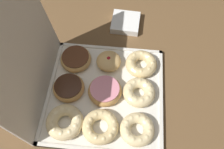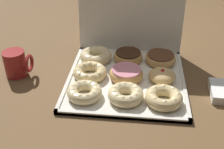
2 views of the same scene
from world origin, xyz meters
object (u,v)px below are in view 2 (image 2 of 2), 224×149
at_px(cruller_donut_1, 126,94).
at_px(chocolate_frosted_donut_8, 160,58).
at_px(pink_frosted_donut_4, 126,74).
at_px(cruller_donut_0, 85,92).
at_px(cruller_donut_3, 90,73).
at_px(donut_box, 126,80).
at_px(chocolate_frosted_donut_7, 129,56).
at_px(cruller_donut_2, 164,97).
at_px(coffee_mug, 16,63).
at_px(jelly_filled_donut_5, 162,76).
at_px(cruller_donut_6, 96,55).

height_order(cruller_donut_1, chocolate_frosted_donut_8, cruller_donut_1).
bearing_deg(pink_frosted_donut_4, cruller_donut_0, -136.30).
distance_m(cruller_donut_3, chocolate_frosted_donut_8, 0.28).
bearing_deg(donut_box, pink_frosted_donut_4, -159.78).
distance_m(cruller_donut_0, cruller_donut_3, 0.11).
bearing_deg(chocolate_frosted_donut_7, cruller_donut_0, -117.65).
xyz_separation_m(cruller_donut_1, cruller_donut_2, (0.12, -0.00, -0.00)).
distance_m(pink_frosted_donut_4, chocolate_frosted_donut_8, 0.18).
bearing_deg(cruller_donut_0, coffee_mug, 155.86).
xyz_separation_m(pink_frosted_donut_4, coffee_mug, (-0.39, 0.00, 0.02)).
bearing_deg(cruller_donut_2, pink_frosted_donut_4, 136.12).
relative_size(chocolate_frosted_donut_7, chocolate_frosted_donut_8, 0.96).
relative_size(cruller_donut_0, chocolate_frosted_donut_8, 0.97).
xyz_separation_m(cruller_donut_1, chocolate_frosted_donut_7, (-0.00, 0.24, -0.00)).
bearing_deg(cruller_donut_0, cruller_donut_2, -0.83).
relative_size(donut_box, cruller_donut_0, 3.62).
height_order(donut_box, cruller_donut_2, cruller_donut_2).
bearing_deg(cruller_donut_1, jelly_filled_donut_5, 44.95).
bearing_deg(jelly_filled_donut_5, chocolate_frosted_donut_8, 90.35).
xyz_separation_m(cruller_donut_3, jelly_filled_donut_5, (0.25, 0.00, 0.00)).
relative_size(pink_frosted_donut_4, coffee_mug, 1.21).
distance_m(cruller_donut_3, cruller_donut_6, 0.12).
bearing_deg(pink_frosted_donut_4, coffee_mug, 179.63).
height_order(cruller_donut_1, jelly_filled_donut_5, jelly_filled_donut_5).
bearing_deg(cruller_donut_3, chocolate_frosted_donut_8, 27.32).
bearing_deg(cruller_donut_2, cruller_donut_3, 154.99).
height_order(cruller_donut_2, chocolate_frosted_donut_8, cruller_donut_2).
relative_size(cruller_donut_0, cruller_donut_3, 0.94).
bearing_deg(chocolate_frosted_donut_8, donut_box, -134.57).
height_order(cruller_donut_6, coffee_mug, coffee_mug).
relative_size(cruller_donut_0, chocolate_frosted_donut_7, 1.01).
bearing_deg(chocolate_frosted_donut_7, chocolate_frosted_donut_8, -1.54).
bearing_deg(cruller_donut_6, cruller_donut_1, -61.05).
xyz_separation_m(cruller_donut_3, chocolate_frosted_donut_7, (0.13, 0.13, 0.00)).
bearing_deg(chocolate_frosted_donut_8, cruller_donut_1, -115.66).
xyz_separation_m(cruller_donut_0, pink_frosted_donut_4, (0.12, 0.12, 0.00)).
bearing_deg(cruller_donut_2, chocolate_frosted_donut_7, 115.61).
height_order(cruller_donut_1, cruller_donut_2, same).
distance_m(jelly_filled_donut_5, chocolate_frosted_donut_7, 0.17).
distance_m(donut_box, coffee_mug, 0.39).
relative_size(cruller_donut_2, jelly_filled_donut_5, 1.27).
distance_m(donut_box, cruller_donut_3, 0.13).
bearing_deg(chocolate_frosted_donut_8, coffee_mug, -166.58).
bearing_deg(cruller_donut_1, cruller_donut_0, 179.77).
bearing_deg(chocolate_frosted_donut_7, donut_box, -91.88).
xyz_separation_m(cruller_donut_6, coffee_mug, (-0.27, -0.11, 0.02)).
xyz_separation_m(cruller_donut_0, coffee_mug, (-0.26, 0.12, 0.02)).
bearing_deg(chocolate_frosted_donut_7, cruller_donut_2, -64.39).
height_order(cruller_donut_2, pink_frosted_donut_4, same).
distance_m(cruller_donut_2, cruller_donut_6, 0.34).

